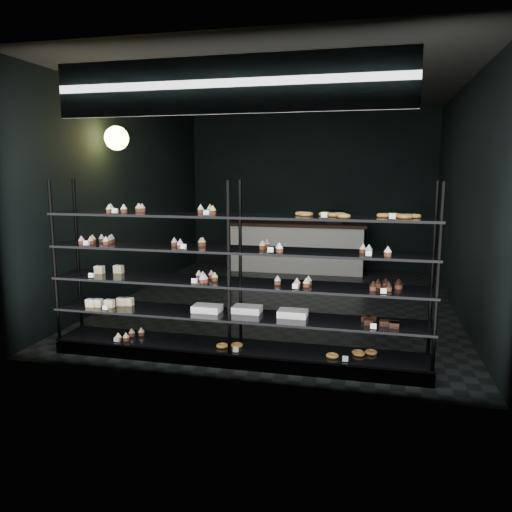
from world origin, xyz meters
name	(u,v)px	position (x,y,z in m)	size (l,w,h in m)	color
room	(284,198)	(0.00, 0.00, 1.60)	(5.01, 6.01, 3.20)	black
display_shelf	(233,303)	(-0.09, -2.45, 0.63)	(4.00, 0.50, 1.91)	black
signage	(226,85)	(0.00, -2.93, 2.75)	(3.30, 0.05, 0.50)	#0D1642
pendant_lamp	(117,138)	(-2.20, -0.89, 2.45)	(0.32, 0.32, 0.89)	black
service_counter	(298,247)	(-0.16, 2.50, 0.50)	(2.72, 0.65, 1.23)	silver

